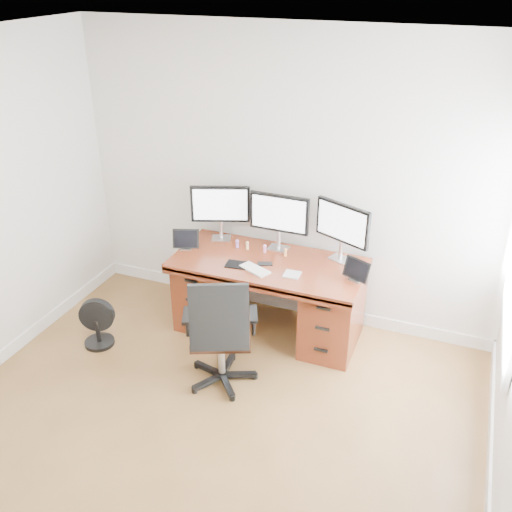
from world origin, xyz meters
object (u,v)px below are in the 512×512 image
(office_chair, at_px, (221,350))
(floor_fan, at_px, (97,324))
(desk, at_px, (269,293))
(keyboard, at_px, (255,269))
(monitor_center, at_px, (279,215))

(office_chair, xyz_separation_m, floor_fan, (-1.27, 0.08, -0.12))
(desk, relative_size, office_chair, 1.65)
(floor_fan, relative_size, keyboard, 1.65)
(office_chair, relative_size, keyboard, 3.68)
(office_chair, height_order, monitor_center, monitor_center)
(office_chair, bearing_deg, floor_fan, 152.85)
(keyboard, bearing_deg, office_chair, -68.59)
(desk, bearing_deg, monitor_center, 90.00)
(monitor_center, xyz_separation_m, keyboard, (-0.05, -0.46, -0.33))
(office_chair, relative_size, floor_fan, 2.24)
(monitor_center, relative_size, keyboard, 1.97)
(desk, xyz_separation_m, monitor_center, (-0.00, 0.24, 0.68))
(monitor_center, bearing_deg, office_chair, -94.20)
(floor_fan, bearing_deg, monitor_center, 16.25)
(office_chair, distance_m, floor_fan, 1.28)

